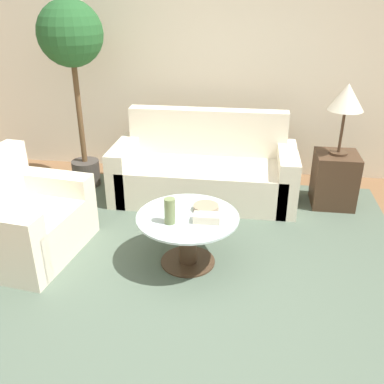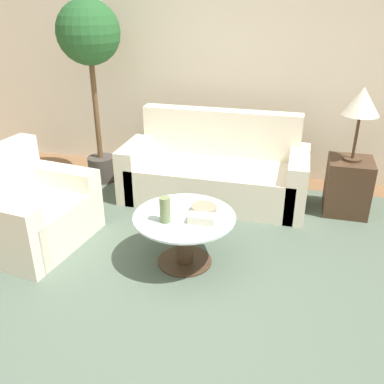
% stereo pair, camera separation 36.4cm
% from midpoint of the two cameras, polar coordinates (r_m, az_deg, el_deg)
% --- Properties ---
extents(ground_plane, '(14.00, 14.00, 0.00)m').
position_cam_midpoint_polar(ground_plane, '(3.23, -6.10, -15.64)').
color(ground_plane, brown).
extents(wall_back, '(10.00, 0.06, 2.60)m').
position_cam_midpoint_polar(wall_back, '(5.23, 0.67, 16.44)').
color(wall_back, beige).
rests_on(wall_back, ground_plane).
extents(rug, '(3.77, 3.52, 0.01)m').
position_cam_midpoint_polar(rug, '(3.70, -3.40, -9.38)').
color(rug, '#4C5B4C').
rests_on(rug, ground_plane).
extents(sofa_main, '(1.96, 0.85, 0.92)m').
position_cam_midpoint_polar(sofa_main, '(4.74, -0.49, 2.76)').
color(sofa_main, beige).
rests_on(sofa_main, ground_plane).
extents(armchair, '(0.90, 1.09, 0.89)m').
position_cam_midpoint_polar(armchair, '(4.05, -24.15, -3.77)').
color(armchair, beige).
rests_on(armchair, ground_plane).
extents(coffee_table, '(0.84, 0.84, 0.45)m').
position_cam_midpoint_polar(coffee_table, '(3.55, -3.52, -5.58)').
color(coffee_table, '#422D1E').
rests_on(coffee_table, ground_plane).
extents(side_table, '(0.43, 0.43, 0.58)m').
position_cam_midpoint_polar(side_table, '(4.72, 16.37, 1.56)').
color(side_table, '#422D1E').
rests_on(side_table, ground_plane).
extents(table_lamp, '(0.35, 0.35, 0.72)m').
position_cam_midpoint_polar(table_lamp, '(4.46, 17.73, 11.73)').
color(table_lamp, '#422D1E').
rests_on(table_lamp, side_table).
extents(potted_plant, '(0.68, 0.68, 2.04)m').
position_cam_midpoint_polar(potted_plant, '(4.90, -17.90, 17.76)').
color(potted_plant, '#3D3833').
rests_on(potted_plant, ground_plane).
extents(vase, '(0.09, 0.09, 0.21)m').
position_cam_midpoint_polar(vase, '(3.33, -6.12, -2.61)').
color(vase, '#6B7A4C').
rests_on(vase, coffee_table).
extents(bowl, '(0.21, 0.21, 0.05)m').
position_cam_midpoint_polar(bowl, '(3.54, -1.07, -2.18)').
color(bowl, gray).
rests_on(bowl, coffee_table).
extents(book_stack, '(0.21, 0.12, 0.07)m').
position_cam_midpoint_polar(book_stack, '(3.36, -1.13, -3.57)').
color(book_stack, beige).
rests_on(book_stack, coffee_table).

